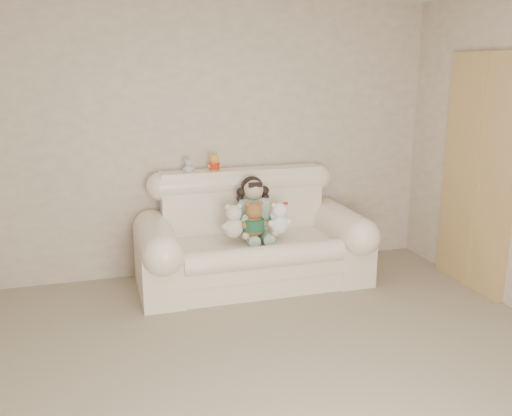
{
  "coord_description": "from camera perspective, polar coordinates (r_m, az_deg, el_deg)",
  "views": [
    {
      "loc": [
        -1.06,
        -2.72,
        1.97
      ],
      "look_at": [
        0.31,
        1.9,
        0.75
      ],
      "focal_mm": 39.13,
      "sensor_mm": 36.0,
      "label": 1
    }
  ],
  "objects": [
    {
      "name": "brown_teddy",
      "position": [
        4.94,
        -0.23,
        -0.78
      ],
      "size": [
        0.25,
        0.2,
        0.38
      ],
      "primitive_type": null,
      "rotation": [
        0.0,
        0.0,
        0.06
      ],
      "color": "brown",
      "rests_on": "sofa"
    },
    {
      "name": "sofa",
      "position": [
        5.12,
        -0.32,
        -2.29
      ],
      "size": [
        2.1,
        0.95,
        1.03
      ],
      "primitive_type": null,
      "color": "#FFE9CD",
      "rests_on": "floor"
    },
    {
      "name": "seated_child",
      "position": [
        5.15,
        -0.29,
        0.09
      ],
      "size": [
        0.36,
        0.43,
        0.59
      ],
      "primitive_type": null,
      "rotation": [
        0.0,
        0.0,
        0.01
      ],
      "color": "#2F7449",
      "rests_on": "sofa"
    },
    {
      "name": "door_panel",
      "position": [
        5.34,
        21.71,
        3.3
      ],
      "size": [
        0.06,
        0.9,
        2.1
      ],
      "primitive_type": "cube",
      "color": "#B1834C",
      "rests_on": "floor"
    },
    {
      "name": "yellow_mini_bear",
      "position": [
        5.24,
        -4.3,
        4.77
      ],
      "size": [
        0.16,
        0.14,
        0.2
      ],
      "primitive_type": null,
      "rotation": [
        0.0,
        0.0,
        0.39
      ],
      "color": "yellow",
      "rests_on": "sofa"
    },
    {
      "name": "floor",
      "position": [
        3.52,
        4.21,
        -19.85
      ],
      "size": [
        5.0,
        5.0,
        0.0
      ],
      "primitive_type": "plane",
      "color": "gray",
      "rests_on": "ground"
    },
    {
      "name": "grey_mini_plush",
      "position": [
        5.2,
        -6.93,
        4.4
      ],
      "size": [
        0.12,
        0.11,
        0.16
      ],
      "primitive_type": null,
      "rotation": [
        0.0,
        0.0,
        0.33
      ],
      "color": "silver",
      "rests_on": "sofa"
    },
    {
      "name": "cream_teddy",
      "position": [
        4.92,
        -2.31,
        -0.99
      ],
      "size": [
        0.23,
        0.18,
        0.36
      ],
      "primitive_type": null,
      "rotation": [
        0.0,
        0.0,
        -0.01
      ],
      "color": "silver",
      "rests_on": "sofa"
    },
    {
      "name": "wall_back",
      "position": [
        5.36,
        -5.07,
        7.0
      ],
      "size": [
        4.5,
        0.0,
        4.5
      ],
      "primitive_type": "plane",
      "rotation": [
        1.57,
        0.0,
        0.0
      ],
      "color": "tan",
      "rests_on": "ground"
    },
    {
      "name": "white_cat",
      "position": [
        5.03,
        2.37,
        -0.68
      ],
      "size": [
        0.23,
        0.18,
        0.35
      ],
      "primitive_type": null,
      "rotation": [
        0.0,
        0.0,
        -0.0
      ],
      "color": "white",
      "rests_on": "sofa"
    }
  ]
}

